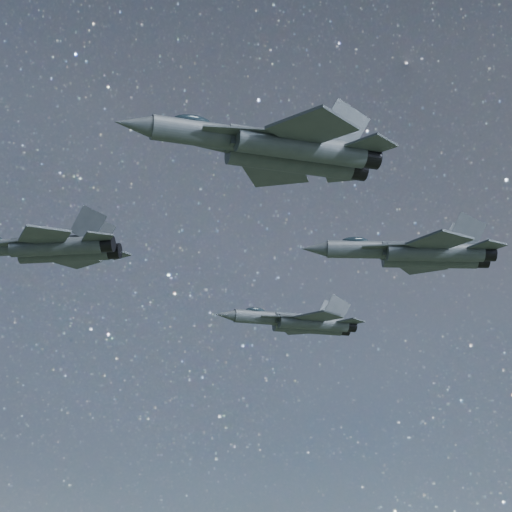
{
  "coord_description": "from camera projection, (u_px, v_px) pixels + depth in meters",
  "views": [
    {
      "loc": [
        -0.08,
        -73.84,
        126.69
      ],
      "look_at": [
        2.13,
        0.17,
        150.54
      ],
      "focal_mm": 60.0,
      "sensor_mm": 36.0,
      "label": 1
    }
  ],
  "objects": [
    {
      "name": "jet_slot",
      "position": [
        417.0,
        253.0,
        83.39
      ],
      "size": [
        19.4,
        13.84,
        4.95
      ],
      "rotation": [
        0.0,
        0.0,
        0.01
      ],
      "color": "#32393E"
    },
    {
      "name": "jet_left",
      "position": [
        299.0,
        322.0,
        96.7
      ],
      "size": [
        17.08,
        11.59,
        4.29
      ],
      "rotation": [
        0.0,
        0.0,
        0.26
      ],
      "color": "#32393E"
    },
    {
      "name": "jet_lead",
      "position": [
        46.0,
        248.0,
        72.63
      ],
      "size": [
        16.7,
        11.54,
        4.19
      ],
      "rotation": [
        0.0,
        0.0,
        -0.17
      ],
      "color": "#32393E"
    },
    {
      "name": "jet_right",
      "position": [
        275.0,
        147.0,
        59.34
      ],
      "size": [
        19.49,
        13.17,
        4.91
      ],
      "rotation": [
        0.0,
        0.0,
        0.28
      ],
      "color": "#32393E"
    }
  ]
}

